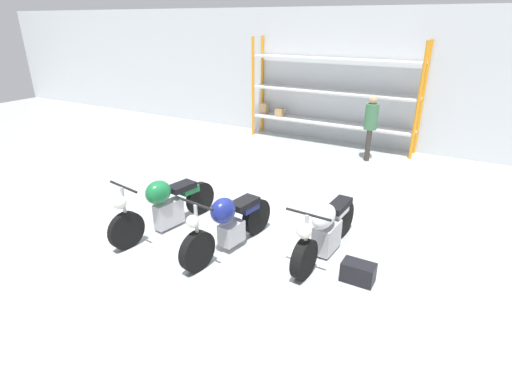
% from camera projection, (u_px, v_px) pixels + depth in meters
% --- Properties ---
extents(ground_plane, '(30.00, 30.00, 0.00)m').
position_uv_depth(ground_plane, '(244.00, 240.00, 6.43)').
color(ground_plane, '#B2B7B7').
extents(back_wall, '(30.00, 0.08, 3.60)m').
position_uv_depth(back_wall, '(365.00, 79.00, 10.72)').
color(back_wall, silver).
rests_on(back_wall, ground_plane).
extents(shelving_rack, '(4.72, 0.63, 2.84)m').
position_uv_depth(shelving_rack, '(327.00, 94.00, 11.01)').
color(shelving_rack, orange).
rests_on(shelving_rack, ground_plane).
extents(motorcycle_green, '(0.67, 2.14, 1.03)m').
position_uv_depth(motorcycle_green, '(164.00, 204.00, 6.58)').
color(motorcycle_green, black).
rests_on(motorcycle_green, ground_plane).
extents(motorcycle_blue, '(0.59, 1.96, 1.02)m').
position_uv_depth(motorcycle_blue, '(229.00, 223.00, 6.00)').
color(motorcycle_blue, black).
rests_on(motorcycle_blue, ground_plane).
extents(motorcycle_white, '(0.65, 2.00, 0.96)m').
position_uv_depth(motorcycle_white, '(326.00, 229.00, 5.92)').
color(motorcycle_white, black).
rests_on(motorcycle_white, ground_plane).
extents(person_browsing, '(0.38, 0.38, 1.62)m').
position_uv_depth(person_browsing, '(371.00, 123.00, 9.78)').
color(person_browsing, '#38332D').
rests_on(person_browsing, ground_plane).
extents(toolbox, '(0.44, 0.26, 0.28)m').
position_uv_depth(toolbox, '(358.00, 272.00, 5.38)').
color(toolbox, black).
rests_on(toolbox, ground_plane).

